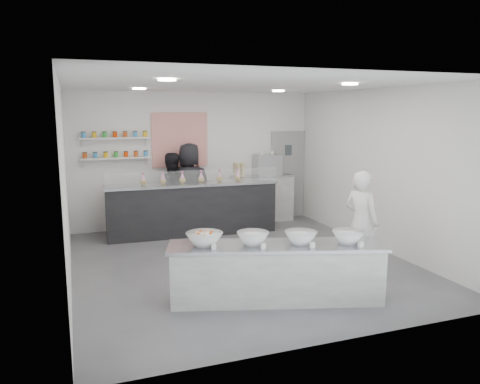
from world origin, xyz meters
name	(u,v)px	position (x,y,z in m)	size (l,w,h in m)	color
floor	(241,263)	(0.00, 0.00, 0.00)	(6.00, 6.00, 0.00)	#515156
ceiling	(241,85)	(0.00, 0.00, 3.00)	(6.00, 6.00, 0.00)	white
back_wall	(195,159)	(0.00, 3.00, 1.50)	(5.50, 5.50, 0.00)	white
left_wall	(65,185)	(-2.75, 0.00, 1.50)	(6.00, 6.00, 0.00)	white
right_wall	(379,170)	(2.75, 0.00, 1.50)	(6.00, 6.00, 0.00)	white
back_door	(287,175)	(2.30, 2.97, 1.05)	(0.88, 0.04, 2.10)	gray
pattern_panel	(180,140)	(-0.35, 2.98, 1.95)	(1.25, 0.03, 1.20)	#E83E36
jar_shelf_lower	(116,158)	(-1.75, 2.90, 1.60)	(1.45, 0.22, 0.04)	silver
jar_shelf_upper	(115,138)	(-1.75, 2.90, 2.02)	(1.45, 0.22, 0.04)	silver
preserve_jars	(116,145)	(-1.75, 2.88, 1.88)	(1.45, 0.10, 0.56)	#C74C15
downlight_0	(167,80)	(-1.40, -1.00, 2.98)	(0.24, 0.24, 0.02)	white
downlight_1	(350,84)	(1.40, -1.00, 2.98)	(0.24, 0.24, 0.02)	white
downlight_2	(139,89)	(-1.40, 1.60, 2.98)	(0.24, 0.24, 0.02)	white
downlight_3	(278,91)	(1.40, 1.60, 2.98)	(0.24, 0.24, 0.02)	white
prep_counter	(276,273)	(-0.10, -1.69, 0.40)	(2.93, 0.67, 0.80)	#A1A19C
back_bar	(192,209)	(-0.30, 2.14, 0.55)	(3.56, 0.65, 1.10)	black
sneeze_guard	(195,178)	(-0.32, 1.83, 1.25)	(3.51, 0.02, 0.30)	white
espresso_ledge	(262,198)	(1.55, 2.78, 0.55)	(1.48, 0.47, 1.10)	#A1A19C
espresso_machine	(267,165)	(1.67, 2.78, 1.33)	(0.61, 0.42, 0.47)	#93969E
cup_stacks	(240,170)	(1.00, 2.78, 1.25)	(0.24, 0.24, 0.30)	#CABA87
prep_bowls	(277,238)	(-0.10, -1.69, 0.89)	(2.39, 0.54, 0.17)	white
label_cards	(305,251)	(0.06, -2.20, 0.83)	(2.01, 0.04, 0.07)	white
cookie_bags	(192,177)	(-0.30, 2.14, 1.23)	(2.13, 0.13, 0.25)	pink
woman_prep	(361,222)	(1.65, -1.09, 0.83)	(0.60, 0.40, 1.66)	white
staff_left	(171,192)	(-0.66, 2.60, 0.85)	(0.83, 0.65, 1.71)	black
staff_right	(190,187)	(-0.25, 2.56, 0.96)	(0.93, 0.61, 1.91)	black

